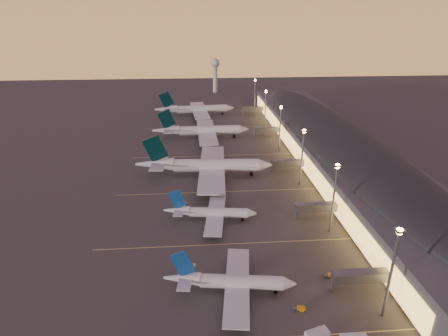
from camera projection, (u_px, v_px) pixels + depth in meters
ground at (228, 236)px, 129.81m from camera, size 700.00×700.00×0.00m
airliner_narrow_south at (230, 282)px, 102.42m from camera, size 36.55×32.91×13.05m
airliner_narrow_north at (210, 212)px, 138.59m from camera, size 34.77×31.28×12.41m
airliner_wide_near at (204, 166)px, 176.05m from camera, size 64.41×58.75×20.61m
airliner_wide_mid at (201, 131)px, 230.64m from camera, size 59.32×53.88×19.02m
airliner_wide_far at (195, 109)px, 282.31m from camera, size 60.07×54.87×19.21m
terminal_building at (333, 142)px, 197.72m from camera, size 56.35×255.00×17.46m
light_masts at (289, 131)px, 185.66m from camera, size 2.20×217.20×25.90m
radar_tower at (215, 70)px, 361.99m from camera, size 9.00×9.00×32.50m
lane_markings at (220, 187)px, 166.69m from camera, size 90.00×180.36×0.00m
baggage_tug_a at (300, 309)px, 97.05m from camera, size 3.26×1.62×0.94m
baggage_tug_b at (330, 276)px, 109.25m from camera, size 3.46×1.65×1.01m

